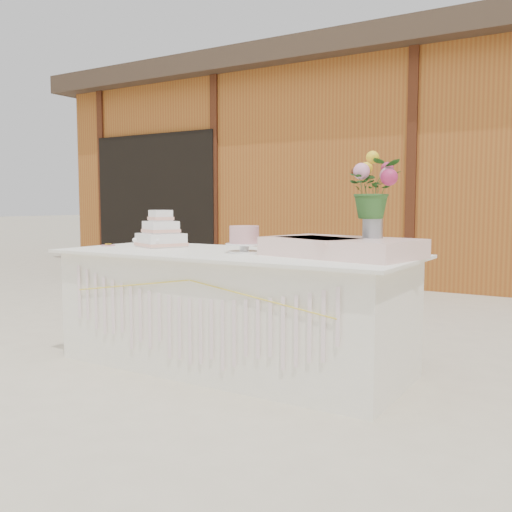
{
  "coord_description": "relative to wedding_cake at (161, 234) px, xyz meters",
  "views": [
    {
      "loc": [
        2.08,
        -3.1,
        1.09
      ],
      "look_at": [
        0.0,
        0.3,
        0.72
      ],
      "focal_mm": 40.0,
      "sensor_mm": 36.0,
      "label": 1
    }
  ],
  "objects": [
    {
      "name": "loose_flowers",
      "position": [
        -0.33,
        0.02,
        -0.08
      ],
      "size": [
        0.24,
        0.41,
        0.02
      ],
      "primitive_type": null,
      "rotation": [
        0.0,
        0.0,
        -0.21
      ],
      "color": "#D17F91",
      "rests_on": "cake_table"
    },
    {
      "name": "wedding_cake",
      "position": [
        0.0,
        0.0,
        0.0
      ],
      "size": [
        0.4,
        0.4,
        0.27
      ],
      "rotation": [
        0.0,
        0.0,
        -0.42
      ],
      "color": "white",
      "rests_on": "cake_table"
    },
    {
      "name": "barn",
      "position": [
        0.69,
        5.89,
        0.81
      ],
      "size": [
        12.6,
        4.6,
        3.3
      ],
      "color": "#91561E",
      "rests_on": "ground"
    },
    {
      "name": "satin_runner",
      "position": [
        1.44,
        -0.03,
        -0.04
      ],
      "size": [
        0.98,
        0.68,
        0.11
      ],
      "primitive_type": "cube",
      "rotation": [
        0.0,
        0.0,
        -0.19
      ],
      "color": "beige",
      "rests_on": "cake_table"
    },
    {
      "name": "pink_cake_stand",
      "position": [
        0.8,
        -0.11,
        0.01
      ],
      "size": [
        0.24,
        0.24,
        0.17
      ],
      "color": "white",
      "rests_on": "cake_table"
    },
    {
      "name": "ground",
      "position": [
        0.7,
        -0.1,
        -0.86
      ],
      "size": [
        80.0,
        80.0,
        0.0
      ],
      "primitive_type": "plane",
      "color": "beige",
      "rests_on": "ground"
    },
    {
      "name": "bouquet",
      "position": [
        1.6,
        0.05,
        0.36
      ],
      "size": [
        0.41,
        0.4,
        0.35
      ],
      "primitive_type": "imported",
      "rotation": [
        0.0,
        0.0,
        0.57
      ],
      "color": "#2C5C24",
      "rests_on": "flower_vase"
    },
    {
      "name": "cake_table",
      "position": [
        0.7,
        -0.11,
        -0.47
      ],
      "size": [
        2.4,
        1.0,
        0.77
      ],
      "color": "white",
      "rests_on": "ground"
    },
    {
      "name": "flower_vase",
      "position": [
        1.6,
        0.05,
        0.1
      ],
      "size": [
        0.12,
        0.12,
        0.16
      ],
      "primitive_type": "cylinder",
      "color": "#A3A2A6",
      "rests_on": "satin_runner"
    }
  ]
}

